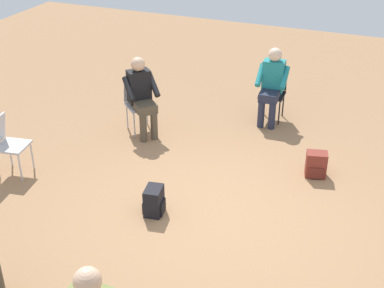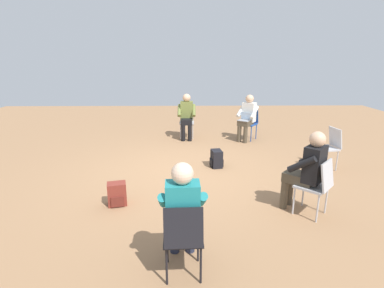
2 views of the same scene
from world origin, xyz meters
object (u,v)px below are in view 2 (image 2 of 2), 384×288
at_px(chair_north, 187,120).
at_px(person_in_olive, 187,114).
at_px(chair_south, 183,235).
at_px(chair_northeast, 250,121).
at_px(person_with_laptop, 247,115).
at_px(person_in_teal, 183,209).
at_px(chair_east, 329,145).
at_px(backpack_by_empty_chair, 117,195).
at_px(backpack_near_laptop_user, 217,160).
at_px(chair_southeast, 317,184).
at_px(person_in_black, 307,168).

bearing_deg(chair_north, person_in_olive, 90.00).
height_order(chair_south, chair_north, same).
xyz_separation_m(chair_northeast, person_with_laptop, (-0.10, -0.14, 0.20)).
bearing_deg(person_in_teal, person_with_laptop, 69.46).
relative_size(chair_east, backpack_by_empty_chair, 2.36).
relative_size(chair_south, backpack_near_laptop_user, 2.36).
distance_m(backpack_near_laptop_user, backpack_by_empty_chair, 2.35).
bearing_deg(person_with_laptop, backpack_near_laptop_user, 99.59).
height_order(chair_north, backpack_by_empty_chair, chair_north).
height_order(person_in_olive, person_in_teal, same).
bearing_deg(chair_south, person_in_olive, 87.19).
bearing_deg(person_in_teal, chair_east, 42.92).
relative_size(chair_south, chair_north, 1.00).
bearing_deg(chair_northeast, backpack_near_laptop_user, 98.94).
distance_m(chair_south, person_in_teal, 0.26).
xyz_separation_m(chair_north, backpack_by_empty_chair, (-1.07, -4.07, -0.34)).
bearing_deg(backpack_near_laptop_user, chair_east, -2.91).
distance_m(chair_southeast, backpack_near_laptop_user, 2.38).
height_order(chair_south, chair_southeast, same).
distance_m(person_with_laptop, person_in_olive, 1.65).
bearing_deg(chair_north, chair_south, 90.61).
bearing_deg(person_in_black, chair_north, 64.51).
bearing_deg(chair_east, person_in_olive, 40.97).
xyz_separation_m(chair_southeast, person_in_teal, (-1.88, -1.07, 0.20)).
xyz_separation_m(chair_south, person_in_teal, (-0.01, 0.17, 0.20)).
relative_size(chair_south, person_in_teal, 0.69).
height_order(chair_northeast, backpack_near_laptop_user, chair_northeast).
bearing_deg(chair_southeast, chair_east, 14.17).
bearing_deg(chair_north, person_in_teal, 90.52).
bearing_deg(chair_south, backpack_by_empty_chair, 120.35).
relative_size(chair_southeast, person_in_black, 0.69).
height_order(chair_north, person_in_olive, person_in_olive).
xyz_separation_m(person_in_teal, backpack_near_laptop_user, (0.65, 3.08, -0.54)).
bearing_deg(chair_north, person_in_black, 112.56).
distance_m(chair_northeast, person_in_teal, 5.57).
xyz_separation_m(person_with_laptop, person_in_black, (0.09, -3.96, 0.00)).
xyz_separation_m(chair_south, backpack_near_laptop_user, (0.65, 3.25, -0.34)).
bearing_deg(chair_southeast, chair_north, 65.37).
height_order(chair_south, person_with_laptop, person_with_laptop).
distance_m(chair_northeast, person_in_olive, 1.75).
relative_size(chair_south, person_with_laptop, 0.69).
bearing_deg(backpack_near_laptop_user, backpack_by_empty_chair, -135.95).
distance_m(person_in_black, person_in_teal, 2.12).
distance_m(chair_north, person_in_teal, 5.52).
relative_size(chair_east, chair_northeast, 1.00).
bearing_deg(person_in_black, person_in_teal, 166.79).
bearing_deg(person_in_olive, backpack_near_laptop_user, 106.20).
bearing_deg(person_in_black, backpack_near_laptop_user, 73.03).
relative_size(chair_north, backpack_near_laptop_user, 2.36).
bearing_deg(chair_northeast, chair_southeast, 127.31).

